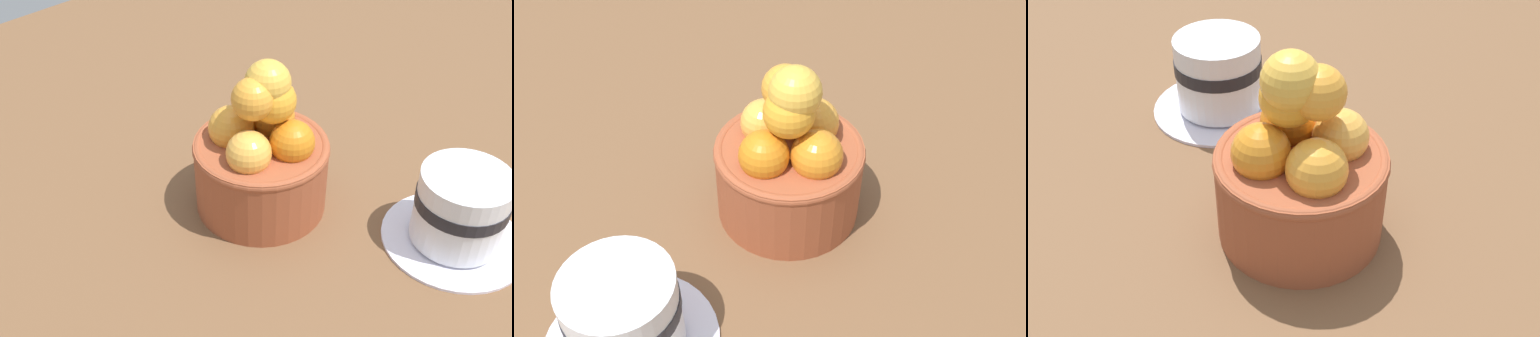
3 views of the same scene
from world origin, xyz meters
The scene contains 3 objects.
ground_plane centered at (0.00, 0.00, -1.81)cm, with size 144.61×114.89×3.61cm, color brown.
terracotta_bowl centered at (0.04, 0.01, 5.81)cm, with size 13.20×13.20×15.86cm.
coffee_cup centered at (8.84, -16.86, 3.75)cm, with size 13.48×13.48×7.87cm.
Camera 2 is at (35.79, -16.53, 41.11)cm, focal length 42.30 mm.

